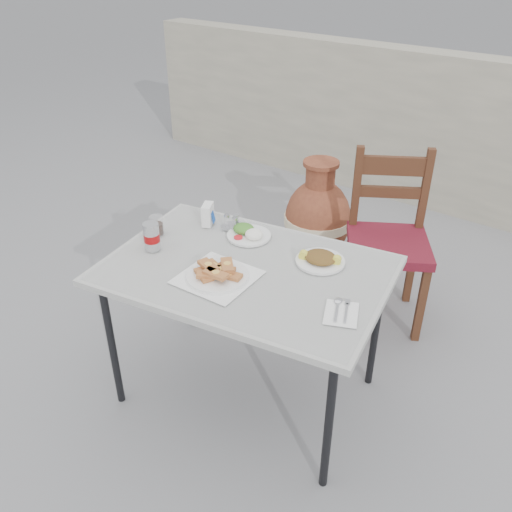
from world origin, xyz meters
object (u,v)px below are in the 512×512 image
Objects in this scene: cola_glass at (157,226)px; cafe_table at (246,277)px; pide_plate at (217,272)px; chair at (388,239)px; salad_rice_plate at (248,233)px; soda_can at (152,236)px; salad_chopped_plate at (320,259)px; napkin_holder at (208,214)px; terracotta_urn at (317,220)px; condiment_caddy at (233,224)px.

cafe_table is at bearing 1.77° from cola_glass.
chair reaches higher than pide_plate.
cola_glass reaches higher than salad_rice_plate.
cafe_table is 10.26× the size of soda_can.
soda_can is (-0.67, -0.35, 0.05)m from salad_chopped_plate.
soda_can is (-0.28, -0.35, 0.05)m from salad_rice_plate.
napkin_holder is at bearing -159.72° from chair.
condiment_caddy is at bearing -85.76° from terracotta_urn.
chair is at bearing 24.15° from napkin_holder.
cola_glass reaches higher than salad_chopped_plate.
pide_plate reaches higher than salad_rice_plate.
chair is at bearing 76.20° from cafe_table.
cafe_table is 6.36× the size of salad_rice_plate.
napkin_holder is 0.85× the size of condiment_caddy.
condiment_caddy is at bearing 137.20° from cafe_table.
condiment_caddy is (-0.22, 0.38, -0.00)m from pide_plate.
pide_plate is 0.32× the size of chair.
chair reaches higher than terracotta_urn.
condiment_caddy is at bearing 167.97° from salad_rice_plate.
salad_chopped_plate is at bearing 17.53° from cola_glass.
condiment_caddy is 1.04m from terracotta_urn.
chair reaches higher than condiment_caddy.
chair reaches higher than napkin_holder.
cola_glass is at bearing -158.02° from chair.
cola_glass is 0.12× the size of terracotta_urn.
chair is 1.30× the size of terracotta_urn.
cola_glass is 0.87× the size of napkin_holder.
cola_glass is 0.09× the size of chair.
condiment_caddy is (-0.50, 0.02, 0.01)m from salad_chopped_plate.
pide_plate is at bearing -0.65° from soda_can.
cola_glass is at bearing 126.92° from soda_can.
salad_rice_plate is 0.11m from condiment_caddy.
salad_chopped_plate is at bearing 51.50° from pide_plate.
pide_plate is 0.44m from condiment_caddy.
pide_plate reaches higher than salad_chopped_plate.
terracotta_urn is (0.06, 1.00, -0.43)m from napkin_holder.
salad_rice_plate is at bearing -79.52° from terracotta_urn.
cafe_table is at bearing -136.82° from salad_chopped_plate.
pide_plate is at bearing -128.50° from salad_chopped_plate.
terracotta_urn is (0.10, 1.33, -0.45)m from soda_can.
condiment_caddy is 0.93m from chair.
napkin_holder is (0.04, 0.33, -0.01)m from soda_can.
cola_glass is (-0.47, 0.12, 0.01)m from pide_plate.
salad_rice_plate is at bearing 51.40° from soda_can.
soda_can is (-0.43, -0.13, 0.12)m from cafe_table.
salad_chopped_plate is 0.63m from napkin_holder.
chair is (0.76, 1.00, -0.26)m from cola_glass.
pide_plate is 0.37m from salad_rice_plate.
salad_rice_plate reaches higher than cafe_table.
cola_glass reaches higher than pide_plate.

